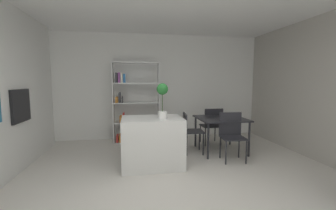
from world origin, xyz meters
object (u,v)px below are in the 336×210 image
Objects in this scene: potted_plant_on_island at (162,97)px; dining_chair_island_side at (190,129)px; built_in_oven at (21,106)px; dining_chair_near at (232,132)px; dining_table at (221,121)px; dining_chair_far at (212,123)px; kitchen_island at (152,142)px; open_bookshelf at (132,101)px.

potted_plant_on_island is 0.71× the size of dining_chair_island_side.
potted_plant_on_island reaches higher than built_in_oven.
potted_plant_on_island is 1.61m from dining_chair_near.
dining_table is 1.07× the size of dining_chair_near.
built_in_oven reaches higher than dining_chair_island_side.
dining_chair_far reaches higher than dining_table.
potted_plant_on_island is at bearing -152.94° from dining_table.
dining_table is at bearing 89.10° from dining_chair_far.
built_in_oven is at bearing 174.81° from kitchen_island.
open_bookshelf reaches higher than built_in_oven.
dining_chair_far is (1.94, -0.62, -0.51)m from open_bookshelf.
dining_chair_near is at bearing 2.49° from kitchen_island.
dining_chair_island_side is at bearing 34.33° from kitchen_island.
kitchen_island is 1.06m from dining_chair_island_side.
dining_chair_far is at bearing 89.86° from dining_table.
dining_chair_island_side is 0.97× the size of dining_chair_far.
built_in_oven is at bearing 12.42° from dining_chair_far.
potted_plant_on_island is 0.31× the size of open_bookshelf.
built_in_oven is 2.45m from potted_plant_on_island.
open_bookshelf is 1.74m from dining_chair_island_side.
dining_chair_far is at bearing 13.18° from built_in_oven.
dining_chair_near is (0.72, -0.53, 0.02)m from dining_chair_island_side.
open_bookshelf is at bearing 101.68° from kitchen_island.
open_bookshelf is at bearing 52.62° from dining_chair_island_side.
open_bookshelf reaches higher than potted_plant_on_island.
dining_chair_far is at bearing 41.23° from potted_plant_on_island.
potted_plant_on_island is 1.94m from open_bookshelf.
built_in_oven reaches higher than dining_chair_near.
kitchen_island is 1.76× the size of potted_plant_on_island.
open_bookshelf is 2.24× the size of dining_chair_far.
potted_plant_on_island is at bearing 40.47° from dining_chair_far.
built_in_oven is 3.99m from dining_chair_far.
kitchen_island is at bearing -159.64° from dining_table.
dining_table is (3.84, 0.38, -0.46)m from built_in_oven.
dining_chair_island_side is 0.87m from dining_chair_far.
potted_plant_on_island is 1.69m from dining_table.
dining_chair_far is (1.58, 1.10, 0.09)m from kitchen_island.
dining_table is 1.11× the size of dining_chair_far.
dining_chair_far is at bearing 34.89° from kitchen_island.
open_bookshelf is at bearing -18.44° from dining_chair_far.
built_in_oven is 0.98× the size of potted_plant_on_island.
dining_table is (1.94, -1.13, -0.37)m from open_bookshelf.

